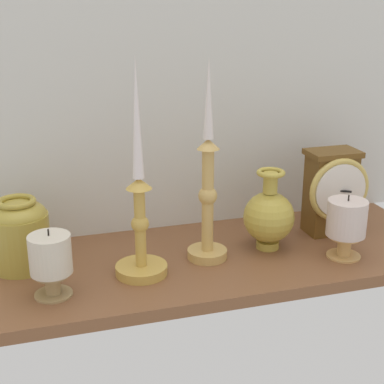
{
  "coord_description": "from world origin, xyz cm",
  "views": [
    {
      "loc": [
        -34.16,
        -102.37,
        50.73
      ],
      "look_at": [
        -3.55,
        0.0,
        14.0
      ],
      "focal_mm": 54.37,
      "sensor_mm": 36.0,
      "label": 1
    }
  ],
  "objects": [
    {
      "name": "candlestick_tall_center",
      "position": [
        -0.65,
        -0.98,
        13.4
      ],
      "size": [
        8.02,
        8.02,
        39.96
      ],
      "color": "tan",
      "rests_on": "ground_plane"
    },
    {
      "name": "brass_vase_jar",
      "position": [
        -36.45,
        5.48,
        7.29
      ],
      "size": [
        11.37,
        11.37,
        14.1
      ],
      "color": "#AD9638",
      "rests_on": "ground_plane"
    },
    {
      "name": "brass_vase_bulbous",
      "position": [
        13.0,
        0.11,
        7.2
      ],
      "size": [
        10.59,
        10.59,
        17.0
      ],
      "color": "gold",
      "rests_on": "ground_plane"
    },
    {
      "name": "pillar_candle_near_clock",
      "position": [
        -31.49,
        -7.82,
        6.82
      ],
      "size": [
        7.4,
        7.4,
        12.63
      ],
      "color": "tan",
      "rests_on": "ground_plane"
    },
    {
      "name": "ground_plane",
      "position": [
        0.0,
        0.0,
        -1.2
      ],
      "size": [
        100.0,
        36.0,
        2.4
      ],
      "primitive_type": "cube",
      "color": "brown"
    },
    {
      "name": "mantel_clock",
      "position": [
        29.35,
        3.57,
        9.82
      ],
      "size": [
        13.97,
        9.43,
        18.76
      ],
      "color": "brown",
      "rests_on": "ground_plane"
    },
    {
      "name": "back_wall",
      "position": [
        0.0,
        18.5,
        32.5
      ],
      "size": [
        120.0,
        2.0,
        65.0
      ],
      "primitive_type": "cube",
      "color": "silver",
      "rests_on": "ground_plane"
    },
    {
      "name": "candlestick_tall_left",
      "position": [
        -14.83,
        -4.15,
        11.56
      ],
      "size": [
        9.91,
        9.91,
        41.03
      ],
      "color": "gold",
      "rests_on": "ground_plane"
    },
    {
      "name": "pillar_candle_front",
      "position": [
        26.03,
        -8.4,
        7.32
      ],
      "size": [
        7.91,
        7.91,
        13.23
      ],
      "color": "tan",
      "rests_on": "ground_plane"
    }
  ]
}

